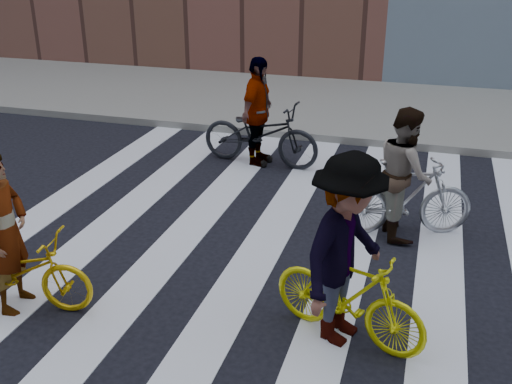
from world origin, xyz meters
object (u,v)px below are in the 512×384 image
at_px(bike_yellow_right, 348,296).
at_px(bike_dark_rear, 260,134).
at_px(rider_mid, 404,173).
at_px(rider_left, 5,232).
at_px(rider_rear, 257,112).
at_px(bike_silver_mid, 406,197).
at_px(rider_right, 346,251).
at_px(bike_yellow_left, 16,271).

height_order(bike_yellow_right, bike_dark_rear, bike_dark_rear).
bearing_deg(rider_mid, rider_left, 109.61).
relative_size(bike_yellow_right, bike_dark_rear, 0.77).
bearing_deg(rider_left, rider_rear, -22.91).
xyz_separation_m(bike_yellow_right, rider_left, (-3.49, -0.46, 0.40)).
relative_size(bike_silver_mid, bike_yellow_right, 1.09).
xyz_separation_m(bike_yellow_right, bike_dark_rear, (-2.21, 4.51, 0.06)).
distance_m(bike_yellow_right, rider_right, 0.49).
xyz_separation_m(bike_yellow_left, rider_right, (3.39, 0.46, 0.53)).
bearing_deg(rider_rear, bike_dark_rear, -84.31).
height_order(bike_silver_mid, rider_left, rider_left).
xyz_separation_m(bike_silver_mid, rider_right, (-0.42, -2.48, 0.44)).
xyz_separation_m(rider_mid, rider_rear, (-2.59, 2.03, 0.06)).
height_order(bike_dark_rear, rider_left, rider_left).
xyz_separation_m(bike_yellow_left, rider_rear, (1.17, 4.97, 0.50)).
bearing_deg(bike_yellow_left, rider_left, 80.94).
distance_m(bike_yellow_right, rider_left, 3.54).
bearing_deg(bike_dark_rear, bike_yellow_left, 171.84).
height_order(bike_yellow_left, bike_yellow_right, bike_yellow_right).
height_order(bike_yellow_right, rider_right, rider_right).
relative_size(bike_yellow_left, rider_left, 0.94).
bearing_deg(rider_left, rider_right, -91.44).
height_order(rider_mid, rider_rear, rider_rear).
bearing_deg(rider_right, bike_dark_rear, 44.79).
xyz_separation_m(bike_silver_mid, rider_left, (-3.86, -2.94, 0.36)).
relative_size(bike_silver_mid, rider_right, 0.91).
relative_size(bike_silver_mid, bike_dark_rear, 0.84).
distance_m(rider_left, rider_mid, 4.81).
relative_size(bike_yellow_left, rider_right, 0.86).
relative_size(rider_right, rider_rear, 1.04).
bearing_deg(bike_silver_mid, rider_left, 109.25).
bearing_deg(rider_mid, bike_silver_mid, -108.02).
distance_m(bike_silver_mid, bike_yellow_right, 2.51).
height_order(bike_silver_mid, rider_mid, rider_mid).
bearing_deg(bike_silver_mid, rider_right, 152.25).
distance_m(bike_yellow_left, rider_right, 3.46).
distance_m(bike_yellow_left, rider_mid, 4.79).
bearing_deg(bike_yellow_right, rider_rear, 45.81).
height_order(bike_yellow_left, rider_mid, rider_mid).
xyz_separation_m(bike_yellow_right, rider_rear, (-2.26, 4.51, 0.45)).
bearing_deg(rider_rear, bike_yellow_left, 172.38).
relative_size(rider_left, rider_mid, 1.02).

